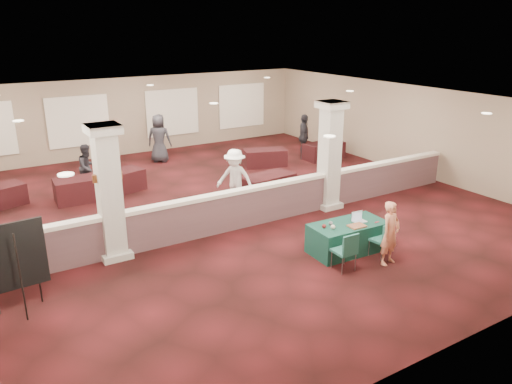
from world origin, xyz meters
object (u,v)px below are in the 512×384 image
near_table (348,237)px  far_table_front_right (324,151)px  far_table_front_left (85,189)px  woman (390,233)px  conf_chair_main (384,237)px  attendee_c (304,137)px  attendee_a (88,167)px  far_table_back_right (265,158)px  conf_chair_side (347,249)px  attendee_d (159,138)px  attendee_b (235,178)px  far_table_front_center (267,186)px  far_table_back_center (117,182)px  easel_board (15,257)px

near_table → far_table_front_right: 8.77m
far_table_front_left → far_table_front_right: (9.58, 0.00, -0.03)m
woman → near_table: bearing=99.6°
far_table_front_right → near_table: bearing=-125.3°
conf_chair_main → far_table_front_left: bearing=113.5°
attendee_c → far_table_front_right: bearing=-88.1°
near_table → attendee_a: bearing=119.6°
conf_chair_main → far_table_front_right: size_ratio=0.54×
attendee_c → far_table_back_right: bearing=130.6°
woman → conf_chair_side: bearing=157.9°
conf_chair_main → attendee_d: (-1.29, 10.97, 0.43)m
far_table_back_right → attendee_b: size_ratio=0.91×
far_table_front_left → attendee_d: (3.70, 3.09, 0.59)m
far_table_back_right → attendee_a: bearing=174.6°
far_table_front_right → attendee_c: attendee_c is taller
far_table_back_right → attendee_c: attendee_c is taller
far_table_front_center → near_table: bearing=-97.2°
conf_chair_side → attendee_b: attendee_b is taller
far_table_back_center → attendee_d: (2.62, 2.89, 0.61)m
far_table_front_right → attendee_b: 6.61m
conf_chair_main → woman: size_ratio=0.59×
conf_chair_side → easel_board: size_ratio=0.49×
easel_board → attendee_a: easel_board is taller
conf_chair_main → far_table_front_right: conf_chair_main is taller
near_table → attendee_c: 8.83m
conf_chair_main → attendee_d: size_ratio=0.46×
far_table_front_center → attendee_d: 5.99m
far_table_back_center → far_table_front_left: bearing=-169.5°
woman → attendee_c: (4.02, 8.65, 0.16)m
far_table_front_left → attendee_b: attendee_b is taller
woman → attendee_d: 11.32m
conf_chair_main → woman: bearing=-120.2°
attendee_c → attendee_d: bearing=100.8°
attendee_b → attendee_c: (5.18, 3.48, 0.02)m
conf_chair_main → attendee_a: 10.01m
attendee_c → woman: bearing=-167.6°
easel_board → attendee_a: (3.02, 7.01, -0.42)m
easel_board → attendee_b: 7.05m
woman → far_table_front_center: size_ratio=0.87×
far_table_front_center → attendee_d: (-1.38, 5.79, 0.61)m
attendee_b → attendee_d: (-0.02, 6.09, 0.07)m
far_table_back_right → attendee_b: bearing=-133.7°
conf_chair_side → attendee_c: size_ratio=0.50×
near_table → conf_chair_side: (-0.73, -0.77, 0.18)m
conf_chair_main → far_table_back_right: conf_chair_main is taller
attendee_c → easel_board: bearing=156.7°
conf_chair_side → far_table_back_center: 8.58m
near_table → easel_board: bearing=173.6°
easel_board → far_table_front_right: (12.23, 6.01, -0.86)m
far_table_back_center → attendee_d: 3.95m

